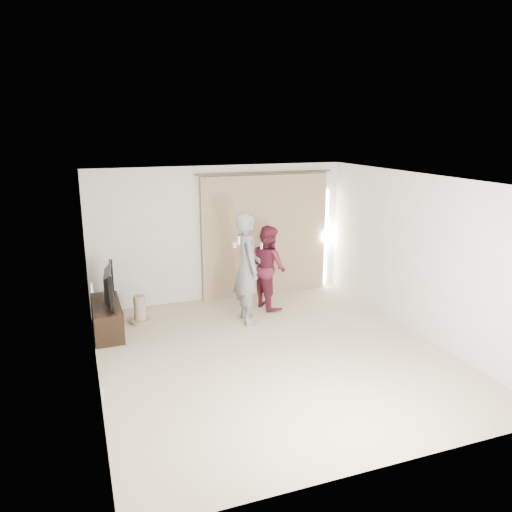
{
  "coord_description": "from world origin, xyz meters",
  "views": [
    {
      "loc": [
        -2.61,
        -6.34,
        3.3
      ],
      "look_at": [
        0.16,
        1.2,
        1.21
      ],
      "focal_mm": 35.0,
      "sensor_mm": 36.0,
      "label": 1
    }
  ],
  "objects_px": {
    "tv_console": "(107,318)",
    "tv": "(104,286)",
    "person_man": "(247,268)",
    "person_woman": "(268,267)"
  },
  "relations": [
    {
      "from": "tv_console",
      "to": "person_man",
      "type": "distance_m",
      "value": 2.47
    },
    {
      "from": "person_man",
      "to": "person_woman",
      "type": "relative_size",
      "value": 1.24
    },
    {
      "from": "tv",
      "to": "person_man",
      "type": "xyz_separation_m",
      "value": [
        2.34,
        -0.33,
        0.16
      ]
    },
    {
      "from": "person_man",
      "to": "person_woman",
      "type": "bearing_deg",
      "value": 41.06
    },
    {
      "from": "tv",
      "to": "tv_console",
      "type": "bearing_deg",
      "value": 0.0
    },
    {
      "from": "tv_console",
      "to": "tv",
      "type": "relative_size",
      "value": 1.21
    },
    {
      "from": "person_man",
      "to": "person_woman",
      "type": "distance_m",
      "value": 0.82
    },
    {
      "from": "tv_console",
      "to": "person_man",
      "type": "relative_size",
      "value": 0.67
    },
    {
      "from": "tv_console",
      "to": "tv",
      "type": "height_order",
      "value": "tv"
    },
    {
      "from": "person_man",
      "to": "person_woman",
      "type": "xyz_separation_m",
      "value": [
        0.6,
        0.52,
        -0.18
      ]
    }
  ]
}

